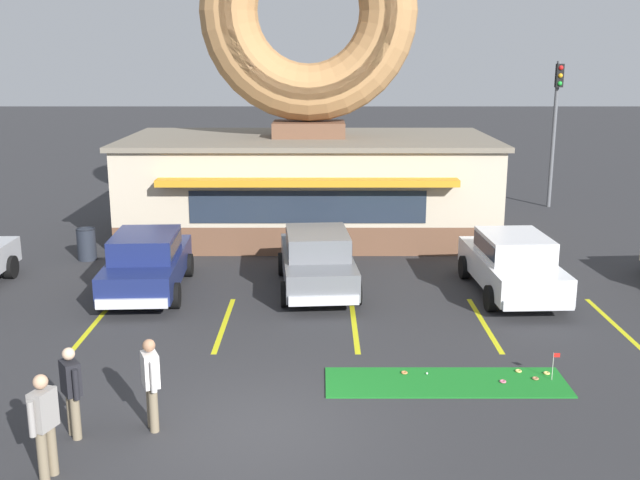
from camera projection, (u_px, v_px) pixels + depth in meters
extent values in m
plane|color=#2D2D30|center=(255.00, 430.00, 12.39)|extent=(160.00, 160.00, 0.00)
cube|color=brown|center=(307.00, 221.00, 25.87)|extent=(12.00, 6.00, 0.90)
cube|color=beige|center=(307.00, 175.00, 25.49)|extent=(12.00, 6.00, 2.30)
cube|color=slate|center=(306.00, 139.00, 25.19)|extent=(12.30, 6.30, 0.16)
cube|color=orange|center=(305.00, 182.00, 22.21)|extent=(9.00, 0.60, 0.20)
cube|color=#232D3D|center=(305.00, 207.00, 22.68)|extent=(7.20, 0.03, 1.00)
cube|color=brown|center=(306.00, 129.00, 25.11)|extent=(2.40, 1.80, 0.50)
torus|color=#B27F4C|center=(306.00, 11.00, 24.20)|extent=(7.10, 1.90, 7.10)
torus|color=tan|center=(306.00, 10.00, 23.78)|extent=(6.25, 1.05, 6.24)
cube|color=#197523|center=(443.00, 382.00, 14.15)|extent=(4.56, 1.32, 0.03)
torus|color=#A5724C|center=(533.00, 378.00, 14.25)|extent=(0.13, 0.13, 0.04)
torus|color=#D8667F|center=(500.00, 381.00, 14.11)|extent=(0.13, 0.13, 0.04)
torus|color=#D17F47|center=(402.00, 372.00, 14.50)|extent=(0.13, 0.13, 0.04)
torus|color=#E5C666|center=(544.00, 373.00, 14.48)|extent=(0.13, 0.13, 0.04)
torus|color=#E5C666|center=(516.00, 371.00, 14.58)|extent=(0.13, 0.13, 0.04)
sphere|color=white|center=(425.00, 373.00, 14.46)|extent=(0.04, 0.04, 0.04)
cylinder|color=silver|center=(550.00, 366.00, 14.17)|extent=(0.01, 0.01, 0.55)
cube|color=red|center=(554.00, 355.00, 14.12)|extent=(0.12, 0.01, 0.08)
cube|color=slate|center=(315.00, 265.00, 19.69)|extent=(2.10, 4.52, 0.68)
cube|color=slate|center=(315.00, 243.00, 19.39)|extent=(1.72, 2.21, 0.60)
cube|color=#232D3D|center=(315.00, 242.00, 19.38)|extent=(1.74, 2.13, 0.36)
cube|color=silver|center=(309.00, 252.00, 21.90)|extent=(1.67, 0.23, 0.24)
cube|color=silver|center=(322.00, 300.00, 17.59)|extent=(1.67, 0.23, 0.24)
cylinder|color=black|center=(280.00, 264.00, 21.02)|extent=(0.27, 0.66, 0.64)
cylinder|color=black|center=(342.00, 263.00, 21.16)|extent=(0.27, 0.66, 0.64)
cylinder|color=black|center=(283.00, 294.00, 18.38)|extent=(0.27, 0.66, 0.64)
cylinder|color=black|center=(354.00, 292.00, 18.52)|extent=(0.27, 0.66, 0.64)
cube|color=silver|center=(508.00, 268.00, 19.36)|extent=(1.95, 4.47, 0.68)
cube|color=silver|center=(512.00, 246.00, 19.06)|extent=(1.65, 2.17, 0.60)
cube|color=#232D3D|center=(512.00, 245.00, 19.05)|extent=(1.67, 2.08, 0.36)
cube|color=silver|center=(485.00, 255.00, 21.58)|extent=(1.67, 0.17, 0.24)
cube|color=silver|center=(536.00, 305.00, 17.25)|extent=(1.67, 0.17, 0.24)
cylinder|color=black|center=(462.00, 267.00, 20.72)|extent=(0.25, 0.65, 0.64)
cylinder|color=black|center=(525.00, 266.00, 20.80)|extent=(0.25, 0.65, 0.64)
cylinder|color=black|center=(488.00, 298.00, 18.07)|extent=(0.25, 0.65, 0.64)
cylinder|color=black|center=(560.00, 297.00, 18.16)|extent=(0.25, 0.65, 0.64)
cylinder|color=black|center=(8.00, 267.00, 20.69)|extent=(0.23, 0.64, 0.64)
cube|color=navy|center=(145.00, 267.00, 19.45)|extent=(1.98, 4.48, 0.68)
cube|color=navy|center=(143.00, 245.00, 19.15)|extent=(1.66, 2.18, 0.60)
cube|color=#232D3D|center=(143.00, 244.00, 19.14)|extent=(1.68, 2.09, 0.36)
cube|color=silver|center=(159.00, 254.00, 21.67)|extent=(1.67, 0.18, 0.24)
cube|color=silver|center=(129.00, 304.00, 17.34)|extent=(1.67, 0.18, 0.24)
cylinder|color=black|center=(122.00, 266.00, 20.80)|extent=(0.25, 0.65, 0.64)
cylinder|color=black|center=(186.00, 265.00, 20.90)|extent=(0.25, 0.65, 0.64)
cylinder|color=black|center=(100.00, 297.00, 18.16)|extent=(0.25, 0.65, 0.64)
cylinder|color=black|center=(173.00, 296.00, 18.25)|extent=(0.25, 0.65, 0.64)
cylinder|color=#7F7056|center=(40.00, 457.00, 10.79)|extent=(0.15, 0.15, 0.80)
cylinder|color=#7F7056|center=(49.00, 450.00, 10.97)|extent=(0.15, 0.15, 0.80)
cube|color=gray|center=(40.00, 410.00, 10.71)|extent=(0.35, 0.44, 0.59)
cylinder|color=gray|center=(29.00, 419.00, 10.49)|extent=(0.10, 0.10, 0.54)
cylinder|color=gray|center=(52.00, 404.00, 10.95)|extent=(0.10, 0.10, 0.54)
sphere|color=tan|center=(38.00, 382.00, 10.61)|extent=(0.21, 0.21, 0.21)
cylinder|color=#7F7056|center=(151.00, 410.00, 12.23)|extent=(0.15, 0.15, 0.78)
cylinder|color=#7F7056|center=(149.00, 405.00, 12.41)|extent=(0.15, 0.15, 0.78)
cube|color=silver|center=(148.00, 370.00, 12.16)|extent=(0.37, 0.44, 0.57)
cylinder|color=silver|center=(151.00, 377.00, 11.94)|extent=(0.10, 0.10, 0.52)
cylinder|color=silver|center=(145.00, 366.00, 12.39)|extent=(0.10, 0.10, 0.52)
sphere|color=#9E7051|center=(146.00, 346.00, 12.06)|extent=(0.21, 0.21, 0.21)
cylinder|color=#7F7056|center=(73.00, 418.00, 11.99)|extent=(0.15, 0.15, 0.75)
cylinder|color=#7F7056|center=(69.00, 413.00, 12.15)|extent=(0.15, 0.15, 0.75)
cube|color=black|center=(68.00, 378.00, 11.91)|extent=(0.42, 0.45, 0.55)
cylinder|color=black|center=(73.00, 385.00, 11.72)|extent=(0.10, 0.10, 0.51)
cylinder|color=black|center=(63.00, 374.00, 12.12)|extent=(0.10, 0.10, 0.51)
sphere|color=beige|center=(66.00, 354.00, 11.82)|extent=(0.20, 0.20, 0.20)
cylinder|color=#232833|center=(84.00, 245.00, 22.54)|extent=(0.56, 0.56, 0.95)
torus|color=black|center=(83.00, 229.00, 22.43)|extent=(0.57, 0.57, 0.05)
cylinder|color=#595B60|center=(551.00, 135.00, 29.91)|extent=(0.16, 0.16, 5.80)
cube|color=black|center=(557.00, 76.00, 29.17)|extent=(0.28, 0.24, 0.90)
sphere|color=red|center=(558.00, 68.00, 28.98)|extent=(0.18, 0.18, 0.18)
sphere|color=orange|center=(558.00, 76.00, 29.06)|extent=(0.18, 0.18, 0.18)
sphere|color=green|center=(557.00, 83.00, 29.13)|extent=(0.18, 0.18, 0.18)
cube|color=yellow|center=(92.00, 324.00, 17.23)|extent=(0.12, 3.60, 0.01)
cube|color=yellow|center=(222.00, 324.00, 17.24)|extent=(0.12, 3.60, 0.01)
cube|color=yellow|center=(352.00, 324.00, 17.25)|extent=(0.12, 3.60, 0.01)
cube|color=yellow|center=(482.00, 324.00, 17.26)|extent=(0.12, 3.60, 0.01)
cube|color=yellow|center=(611.00, 324.00, 17.27)|extent=(0.12, 3.60, 0.01)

